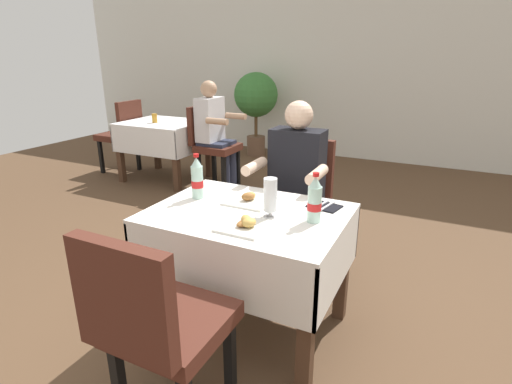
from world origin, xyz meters
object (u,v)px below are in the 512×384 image
Objects in this scene: main_dining_table at (248,242)px; background_patron at (214,129)px; chair_near_camera_side at (157,323)px; cola_bottle_secondary at (197,179)px; seated_diner_far at (294,183)px; potted_plant_corner at (256,99)px; background_chair_left at (122,132)px; napkin_cutlery_set at (325,206)px; plate_near_camera at (245,224)px; background_dining_table at (164,136)px; cola_bottle_primary at (315,201)px; beer_glass_left at (270,197)px; background_chair_right at (211,142)px; chair_far_diner_seat at (297,199)px; plate_far_diner at (250,199)px; background_table_tumbler at (155,118)px.

main_dining_table is 0.83× the size of background_patron.
cola_bottle_secondary is (-0.36, 0.84, 0.30)m from chair_near_camera_side.
seated_diner_far is 0.98× the size of potted_plant_corner.
potted_plant_corner is at bearing 54.87° from background_chair_left.
plate_near_camera is at bearing -121.32° from napkin_cutlery_set.
background_dining_table is 1.01× the size of background_chair_left.
plate_near_camera is 0.24× the size of background_dining_table.
cola_bottle_primary is (0.36, 0.81, 0.30)m from chair_near_camera_side.
seated_diner_far reaches higher than beer_glass_left.
background_chair_right is (1.40, 0.00, 0.00)m from background_chair_left.
seated_diner_far is at bearing 118.77° from cola_bottle_primary.
chair_far_diner_seat and background_chair_right have the same top height.
background_table_tumbler reaches higher than plate_far_diner.
cola_bottle_primary is at bearing -64.27° from chair_far_diner_seat.
background_chair_left is 0.76× the size of potted_plant_corner.
beer_glass_left is at bearing -62.97° from potted_plant_corner.
napkin_cutlery_set is 1.78× the size of background_table_tumbler.
napkin_cutlery_set is at bearing 34.80° from main_dining_table.
background_patron is (-1.19, 2.11, -0.15)m from cola_bottle_secondary.
plate_near_camera is 0.91× the size of plate_far_diner.
seated_diner_far is 11.45× the size of background_table_tumbler.
cola_bottle_primary is 0.20× the size of potted_plant_corner.
chair_near_camera_side is 4.95× the size of napkin_cutlery_set.
cola_bottle_secondary is (-0.73, 0.04, 0.00)m from cola_bottle_primary.
background_dining_table is at bearing 180.00° from background_chair_right.
plate_near_camera is 0.87× the size of cola_bottle_secondary.
background_chair_right reaches higher than beer_glass_left.
potted_plant_corner is at bearing 99.26° from background_patron.
background_patron is (-1.92, 2.15, -0.14)m from cola_bottle_primary.
chair_near_camera_side is at bearing -114.21° from cola_bottle_primary.
plate_far_diner is 3.02m from background_table_tumbler.
potted_plant_corner is (0.47, 1.67, 0.33)m from background_dining_table.
background_table_tumbler is (0.64, -0.09, 0.24)m from background_chair_left.
plate_far_diner is at bearing -53.66° from background_patron.
seated_diner_far is (0.01, 0.67, 0.15)m from main_dining_table.
main_dining_table is 4.95× the size of beer_glass_left.
background_dining_table is at bearing 148.78° from chair_far_diner_seat.
chair_far_diner_seat is 8.82× the size of background_table_tumbler.
background_chair_right is (-1.24, 2.11, -0.30)m from cola_bottle_secondary.
napkin_cutlery_set is at bearing -29.91° from background_chair_left.
potted_plant_corner reaches higher than cola_bottle_secondary.
chair_near_camera_side reaches higher than beer_glass_left.
beer_glass_left is 0.22× the size of background_chair_left.
background_table_tumbler reaches higher than napkin_cutlery_set.
background_chair_right reaches higher than background_table_tumbler.
cola_bottle_secondary is at bearing -68.81° from potted_plant_corner.
beer_glass_left is 0.82× the size of cola_bottle_primary.
background_chair_left is (-0.70, -0.00, -0.00)m from background_dining_table.
background_table_tumbler is (-2.71, 1.84, 0.05)m from napkin_cutlery_set.
beer_glass_left is 1.08× the size of napkin_cutlery_set.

